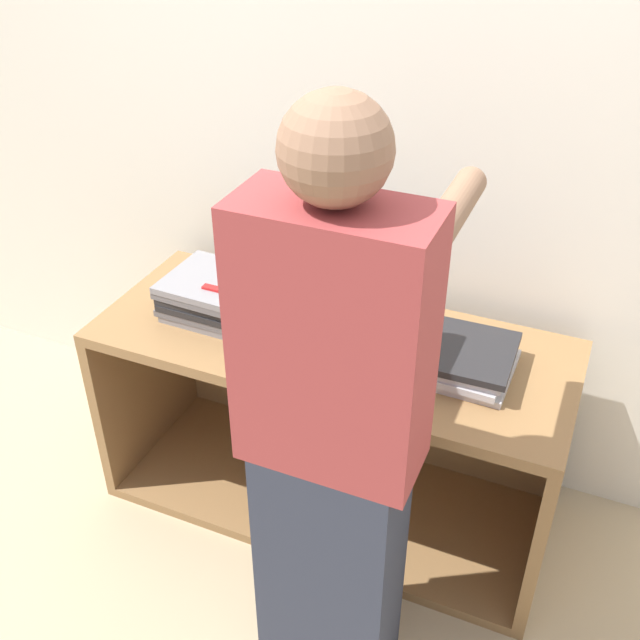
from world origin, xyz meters
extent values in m
plane|color=tan|center=(0.00, 0.00, 0.00)|extent=(12.00, 12.00, 0.00)
cube|color=silver|center=(0.00, 0.69, 1.20)|extent=(8.00, 0.05, 2.40)
cube|color=olive|center=(0.00, 0.29, 0.66)|extent=(1.45, 0.59, 0.04)
cube|color=olive|center=(0.00, 0.29, 0.02)|extent=(1.45, 0.59, 0.04)
cube|color=olive|center=(-0.70, 0.29, 0.34)|extent=(0.04, 0.59, 0.61)
cube|color=olive|center=(0.70, 0.29, 0.34)|extent=(0.04, 0.59, 0.61)
cube|color=olive|center=(0.00, 0.57, 0.34)|extent=(1.37, 0.04, 0.61)
cube|color=gray|center=(0.00, 0.29, 0.69)|extent=(0.33, 0.27, 0.02)
cube|color=black|center=(0.00, 0.30, 0.70)|extent=(0.27, 0.15, 0.00)
cube|color=gray|center=(0.00, 0.48, 0.82)|extent=(0.33, 0.11, 0.25)
cube|color=black|center=(0.00, 0.48, 0.82)|extent=(0.29, 0.10, 0.22)
cube|color=gray|center=(-0.36, 0.29, 0.69)|extent=(0.34, 0.27, 0.02)
cube|color=slate|center=(-0.37, 0.29, 0.71)|extent=(0.34, 0.27, 0.02)
cube|color=#232326|center=(-0.36, 0.29, 0.73)|extent=(0.34, 0.27, 0.02)
cube|color=#232326|center=(-0.37, 0.29, 0.75)|extent=(0.33, 0.27, 0.02)
cube|color=slate|center=(-0.37, 0.29, 0.77)|extent=(0.34, 0.28, 0.02)
cube|color=gray|center=(-0.37, 0.29, 0.79)|extent=(0.34, 0.28, 0.02)
cube|color=#B7B7BC|center=(0.37, 0.30, 0.69)|extent=(0.34, 0.27, 0.02)
cube|color=#B7B7BC|center=(0.36, 0.29, 0.71)|extent=(0.34, 0.28, 0.02)
cube|color=#B7B7BC|center=(0.36, 0.30, 0.73)|extent=(0.34, 0.27, 0.02)
cube|color=#232326|center=(0.37, 0.29, 0.75)|extent=(0.34, 0.27, 0.02)
cube|color=#2D3342|center=(0.23, -0.25, 0.39)|extent=(0.34, 0.20, 0.78)
cube|color=#993838|center=(0.23, -0.25, 1.08)|extent=(0.40, 0.20, 0.61)
sphere|color=#8C664C|center=(0.23, -0.25, 1.49)|extent=(0.21, 0.21, 0.21)
cylinder|color=#8C664C|center=(0.07, 0.01, 1.30)|extent=(0.07, 0.32, 0.07)
cylinder|color=#8C664C|center=(0.39, 0.01, 1.30)|extent=(0.07, 0.32, 0.07)
cube|color=red|center=(-0.36, 0.23, 0.81)|extent=(0.06, 0.02, 0.01)
camera|label=1|loc=(0.69, -1.41, 1.96)|focal=42.00mm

